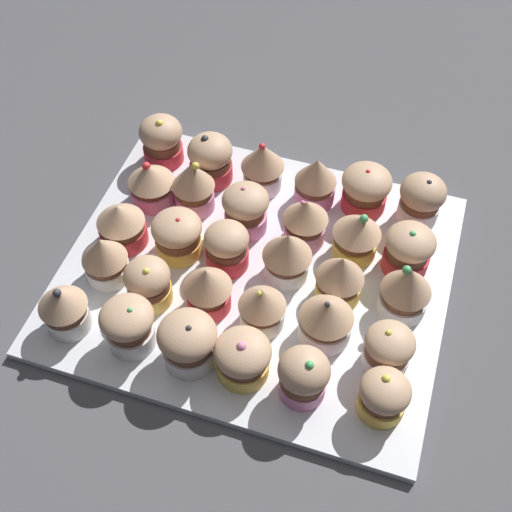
% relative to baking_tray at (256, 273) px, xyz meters
% --- Properties ---
extents(ground_plane, '(1.80, 1.80, 0.03)m').
position_rel_baking_tray_xyz_m(ground_plane, '(0.00, 0.00, -0.02)').
color(ground_plane, '#4C4C51').
extents(baking_tray, '(0.48, 0.41, 0.01)m').
position_rel_baking_tray_xyz_m(baking_tray, '(0.00, 0.00, 0.00)').
color(baking_tray, silver).
rests_on(baking_tray, ground_plane).
extents(cupcake_0, '(0.06, 0.06, 0.08)m').
position_rel_baking_tray_xyz_m(cupcake_0, '(-0.19, -0.15, 0.04)').
color(cupcake_0, white).
rests_on(cupcake_0, baking_tray).
extents(cupcake_1, '(0.06, 0.06, 0.07)m').
position_rel_baking_tray_xyz_m(cupcake_1, '(-0.11, -0.14, 0.04)').
color(cupcake_1, white).
rests_on(cupcake_1, baking_tray).
extents(cupcake_2, '(0.07, 0.07, 0.07)m').
position_rel_baking_tray_xyz_m(cupcake_2, '(-0.03, -0.14, 0.04)').
color(cupcake_2, white).
rests_on(cupcake_2, baking_tray).
extents(cupcake_3, '(0.06, 0.06, 0.06)m').
position_rel_baking_tray_xyz_m(cupcake_3, '(0.03, -0.14, 0.04)').
color(cupcake_3, '#EFC651').
rests_on(cupcake_3, baking_tray).
extents(cupcake_4, '(0.06, 0.06, 0.07)m').
position_rel_baking_tray_xyz_m(cupcake_4, '(0.10, -0.14, 0.04)').
color(cupcake_4, pink).
rests_on(cupcake_4, baking_tray).
extents(cupcake_5, '(0.06, 0.06, 0.06)m').
position_rel_baking_tray_xyz_m(cupcake_5, '(0.19, -0.14, 0.04)').
color(cupcake_5, '#EFC651').
rests_on(cupcake_5, baking_tray).
extents(cupcake_6, '(0.06, 0.06, 0.07)m').
position_rel_baking_tray_xyz_m(cupcake_6, '(-0.17, -0.06, 0.04)').
color(cupcake_6, white).
rests_on(cupcake_6, baking_tray).
extents(cupcake_7, '(0.06, 0.06, 0.07)m').
position_rel_baking_tray_xyz_m(cupcake_7, '(-0.11, -0.08, 0.04)').
color(cupcake_7, '#EFC651').
rests_on(cupcake_7, baking_tray).
extents(cupcake_8, '(0.06, 0.06, 0.07)m').
position_rel_baking_tray_xyz_m(cupcake_8, '(-0.04, -0.07, 0.04)').
color(cupcake_8, '#D1333D').
rests_on(cupcake_8, baking_tray).
extents(cupcake_9, '(0.06, 0.06, 0.07)m').
position_rel_baking_tray_xyz_m(cupcake_9, '(0.03, -0.07, 0.04)').
color(cupcake_9, white).
rests_on(cupcake_9, baking_tray).
extents(cupcake_10, '(0.06, 0.06, 0.07)m').
position_rel_baking_tray_xyz_m(cupcake_10, '(0.11, -0.06, 0.04)').
color(cupcake_10, white).
rests_on(cupcake_10, baking_tray).
extents(cupcake_11, '(0.06, 0.06, 0.06)m').
position_rel_baking_tray_xyz_m(cupcake_11, '(0.18, -0.08, 0.04)').
color(cupcake_11, white).
rests_on(cupcake_11, baking_tray).
extents(cupcake_12, '(0.06, 0.06, 0.07)m').
position_rel_baking_tray_xyz_m(cupcake_12, '(-0.18, -0.01, 0.04)').
color(cupcake_12, '#D1333D').
rests_on(cupcake_12, baking_tray).
extents(cupcake_13, '(0.06, 0.06, 0.06)m').
position_rel_baking_tray_xyz_m(cupcake_13, '(-0.10, -0.00, 0.04)').
color(cupcake_13, '#EFC651').
rests_on(cupcake_13, baking_tray).
extents(cupcake_14, '(0.06, 0.06, 0.07)m').
position_rel_baking_tray_xyz_m(cupcake_14, '(-0.04, 0.00, 0.04)').
color(cupcake_14, '#D1333D').
rests_on(cupcake_14, baking_tray).
extents(cupcake_15, '(0.06, 0.06, 0.08)m').
position_rel_baking_tray_xyz_m(cupcake_15, '(0.04, 0.01, 0.05)').
color(cupcake_15, white).
rests_on(cupcake_15, baking_tray).
extents(cupcake_16, '(0.06, 0.06, 0.08)m').
position_rel_baking_tray_xyz_m(cupcake_16, '(0.11, -0.01, 0.05)').
color(cupcake_16, '#EFC651').
rests_on(cupcake_16, baking_tray).
extents(cupcake_17, '(0.06, 0.06, 0.08)m').
position_rel_baking_tray_xyz_m(cupcake_17, '(0.19, -0.00, 0.05)').
color(cupcake_17, white).
rests_on(cupcake_17, baking_tray).
extents(cupcake_18, '(0.06, 0.06, 0.07)m').
position_rel_baking_tray_xyz_m(cupcake_18, '(-0.17, 0.07, 0.04)').
color(cupcake_18, pink).
rests_on(cupcake_18, baking_tray).
extents(cupcake_19, '(0.06, 0.06, 0.08)m').
position_rel_baking_tray_xyz_m(cupcake_19, '(-0.11, 0.08, 0.05)').
color(cupcake_19, pink).
rests_on(cupcake_19, baking_tray).
extents(cupcake_20, '(0.06, 0.06, 0.07)m').
position_rel_baking_tray_xyz_m(cupcake_20, '(-0.03, 0.06, 0.04)').
color(cupcake_20, pink).
rests_on(cupcake_20, baking_tray).
extents(cupcake_21, '(0.06, 0.06, 0.07)m').
position_rel_baking_tray_xyz_m(cupcake_21, '(0.04, 0.07, 0.04)').
color(cupcake_21, pink).
rests_on(cupcake_21, baking_tray).
extents(cupcake_22, '(0.06, 0.06, 0.07)m').
position_rel_baking_tray_xyz_m(cupcake_22, '(0.11, 0.07, 0.04)').
color(cupcake_22, '#EFC651').
rests_on(cupcake_22, baking_tray).
extents(cupcake_23, '(0.06, 0.06, 0.07)m').
position_rel_baking_tray_xyz_m(cupcake_23, '(0.18, 0.06, 0.04)').
color(cupcake_23, '#D1333D').
rests_on(cupcake_23, baking_tray).
extents(cupcake_24, '(0.06, 0.06, 0.08)m').
position_rel_baking_tray_xyz_m(cupcake_24, '(-0.19, 0.15, 0.04)').
color(cupcake_24, '#D1333D').
rests_on(cupcake_24, baking_tray).
extents(cupcake_25, '(0.06, 0.06, 0.08)m').
position_rel_baking_tray_xyz_m(cupcake_25, '(-0.11, 0.14, 0.04)').
color(cupcake_25, '#D1333D').
rests_on(cupcake_25, baking_tray).
extents(cupcake_26, '(0.06, 0.06, 0.08)m').
position_rel_baking_tray_xyz_m(cupcake_26, '(-0.04, 0.14, 0.05)').
color(cupcake_26, white).
rests_on(cupcake_26, baking_tray).
extents(cupcake_27, '(0.06, 0.06, 0.08)m').
position_rel_baking_tray_xyz_m(cupcake_27, '(0.04, 0.14, 0.04)').
color(cupcake_27, pink).
rests_on(cupcake_27, baking_tray).
extents(cupcake_28, '(0.07, 0.07, 0.07)m').
position_rel_baking_tray_xyz_m(cupcake_28, '(0.11, 0.15, 0.04)').
color(cupcake_28, '#D1333D').
rests_on(cupcake_28, baking_tray).
extents(cupcake_29, '(0.06, 0.06, 0.07)m').
position_rel_baking_tray_xyz_m(cupcake_29, '(0.18, 0.15, 0.04)').
color(cupcake_29, white).
rests_on(cupcake_29, baking_tray).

